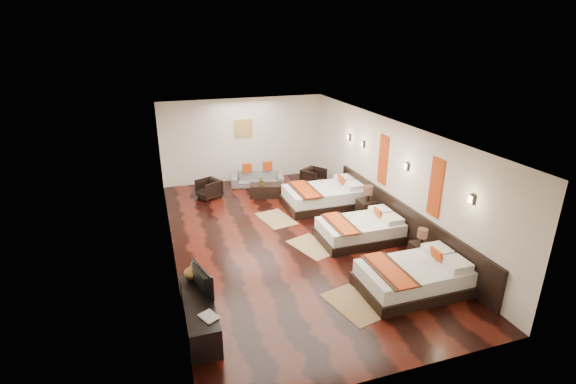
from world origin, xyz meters
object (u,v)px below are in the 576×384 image
object	(u,v)px
tv	(198,280)
book	(203,320)
bed_mid	(361,230)
tv_console	(200,314)
table_plant	(262,181)
armchair_left	(209,189)
nightstand_a	(420,250)
armchair_right	(314,178)
bed_far	(325,196)
nightstand_b	(367,207)
bed_near	(414,277)
sofa	(258,178)
figurine	(193,271)
coffee_table	(266,190)

from	to	relation	value
tv	book	distance (m)	0.85
bed_mid	tv_console	xyz separation A→B (m)	(-4.20, -2.12, 0.01)
book	table_plant	xyz separation A→B (m)	(2.62, 6.22, -0.02)
tv	armchair_left	xyz separation A→B (m)	(1.01, 5.85, -0.49)
book	armchair_left	distance (m)	6.76
nightstand_a	armchair_right	xyz separation A→B (m)	(-0.44, 5.34, 0.02)
bed_far	nightstand_a	distance (m)	3.74
bed_mid	table_plant	xyz separation A→B (m)	(-1.57, 3.53, 0.27)
bed_far	nightstand_b	distance (m)	1.40
bed_near	sofa	distance (m)	7.02
bed_near	sofa	xyz separation A→B (m)	(-1.44, 6.87, -0.03)
bed_near	armchair_left	bearing A→B (deg)	116.66
nightstand_a	figurine	size ratio (longest dim) A/B	2.38
table_plant	armchair_right	bearing A→B (deg)	12.40
bed_mid	book	bearing A→B (deg)	-147.37
nightstand_b	armchair_right	world-z (taller)	nightstand_b
figurine	coffee_table	xyz separation A→B (m)	(2.76, 4.96, -0.52)
armchair_left	table_plant	xyz separation A→B (m)	(1.57, -0.46, 0.24)
armchair_left	bed_mid	bearing A→B (deg)	13.65
bed_far	tv_console	distance (m)	6.08
nightstand_a	tv	distance (m)	4.94
bed_near	armchair_right	distance (m)	6.22
book	coffee_table	size ratio (longest dim) A/B	0.32
armchair_right	table_plant	xyz separation A→B (m)	(-1.88, -0.41, 0.23)
armchair_left	nightstand_b	bearing A→B (deg)	28.72
tv_console	bed_mid	bearing A→B (deg)	26.85
sofa	armchair_right	size ratio (longest dim) A/B	2.53
sofa	table_plant	size ratio (longest dim) A/B	6.11
nightstand_b	table_plant	xyz separation A→B (m)	(-2.32, 2.44, 0.21)
coffee_table	table_plant	world-z (taller)	table_plant
sofa	armchair_left	bearing A→B (deg)	-146.01
bed_near	nightstand_a	size ratio (longest dim) A/B	2.63
bed_near	table_plant	distance (m)	6.02
sofa	tv_console	bearing A→B (deg)	-98.11
tv_console	figurine	world-z (taller)	figurine
book	coffee_table	distance (m)	6.83
coffee_table	table_plant	xyz separation A→B (m)	(-0.14, -0.02, 0.34)
figurine	armchair_left	distance (m)	5.52
bed_near	bed_mid	xyz separation A→B (m)	(-0.00, 2.27, -0.01)
bed_far	tv	distance (m)	5.88
bed_mid	bed_near	bearing A→B (deg)	-89.97
tv	book	size ratio (longest dim) A/B	2.54
nightstand_a	nightstand_b	distance (m)	2.48
armchair_left	figurine	bearing A→B (deg)	-35.63
sofa	figurine	bearing A→B (deg)	-100.46
sofa	coffee_table	xyz separation A→B (m)	(0.00, -1.05, -0.05)
nightstand_a	tv	size ratio (longest dim) A/B	1.01
tv_console	coffee_table	size ratio (longest dim) A/B	1.80
armchair_right	coffee_table	distance (m)	1.79
bed_near	nightstand_a	world-z (taller)	bed_near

